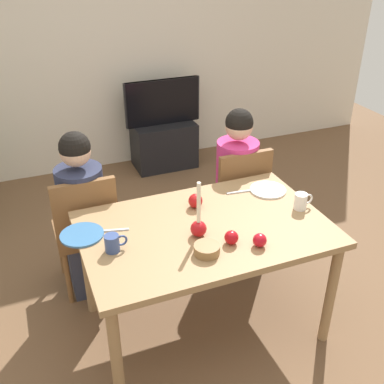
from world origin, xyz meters
The scene contains 20 objects.
ground_plane centered at (0.00, 0.00, 0.00)m, with size 7.68×7.68×0.00m, color brown.
back_wall centered at (0.00, 2.60, 1.30)m, with size 6.40×0.10×2.60m, color beige.
dining_table centered at (0.00, 0.00, 0.67)m, with size 1.40×0.90×0.75m.
chair_left centered at (-0.59, 0.61, 0.51)m, with size 0.40×0.40×0.90m.
chair_right centered at (0.52, 0.61, 0.51)m, with size 0.40×0.40×0.90m.
person_left_child centered at (-0.59, 0.64, 0.57)m, with size 0.30×0.30×1.17m.
person_right_child centered at (0.52, 0.64, 0.57)m, with size 0.30×0.30×1.17m.
tv_stand centered at (0.52, 2.30, 0.24)m, with size 0.64×0.40×0.48m, color black.
tv centered at (0.52, 2.30, 0.71)m, with size 0.79×0.05×0.46m.
candle_centerpiece centered at (-0.07, -0.07, 0.82)m, with size 0.09×0.09×0.33m.
plate_left centered at (-0.66, 0.17, 0.76)m, with size 0.24×0.24×0.01m, color teal.
plate_right centered at (0.54, 0.23, 0.76)m, with size 0.23×0.23×0.01m, color white.
mug_left centered at (-0.54, -0.03, 0.80)m, with size 0.12×0.08×0.10m.
mug_right centered at (0.61, -0.03, 0.80)m, with size 0.12×0.08×0.10m.
fork_left centered at (-0.50, 0.15, 0.75)m, with size 0.18×0.01×0.01m, color silver.
fork_right centered at (0.36, 0.28, 0.75)m, with size 0.18×0.01×0.01m, color silver.
bowl_walnuts centered at (-0.09, -0.23, 0.78)m, with size 0.14×0.14×0.05m, color olive.
apple_near_candle centered at (0.19, -0.28, 0.79)m, with size 0.07×0.07×0.07m, color red.
apple_by_left_plate centered at (0.03, 0.22, 0.79)m, with size 0.09×0.09×0.09m, color red.
apple_by_right_mug centered at (0.07, -0.20, 0.79)m, with size 0.08×0.08×0.08m, color red.
Camera 1 is at (-0.88, -1.99, 2.20)m, focal length 42.91 mm.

